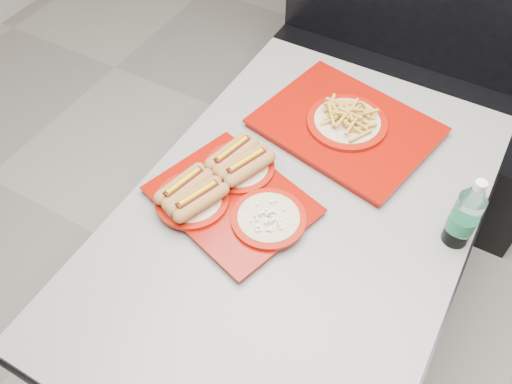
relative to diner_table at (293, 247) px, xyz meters
The scene contains 6 objects.
ground 0.58m from the diner_table, ahead, with size 6.00×6.00×0.00m, color gray.
diner_table is the anchor object (origin of this frame).
booth_bench 1.11m from the diner_table, 90.00° to the left, with size 1.30×0.57×1.35m.
tray_near 0.28m from the diner_table, 166.52° to the right, with size 0.50×0.44×0.09m.
tray_far 0.42m from the diner_table, 92.02° to the left, with size 0.59×0.50×0.10m.
water_bottle 0.50m from the diner_table, 18.44° to the left, with size 0.07×0.07×0.23m.
Camera 1 is at (0.35, -0.84, 1.95)m, focal length 38.00 mm.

